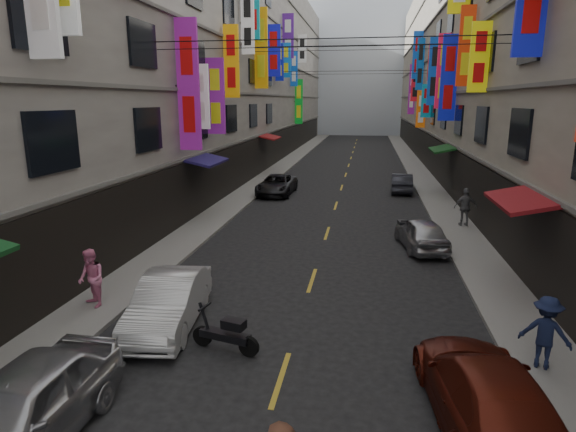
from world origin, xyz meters
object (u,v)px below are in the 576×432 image
(scooter_far_right, at_px, (403,231))
(pedestrian_lfar, at_px, (91,278))
(car_right_far, at_px, (402,183))
(car_left_mid, at_px, (169,302))
(scooter_crossing, at_px, (226,334))
(car_left_near, at_px, (21,411))
(pedestrian_rnear, at_px, (546,332))
(car_left_far, at_px, (277,185))
(car_right_near, at_px, (486,393))
(pedestrian_rfar, at_px, (465,207))
(car_right_mid, at_px, (421,233))

(scooter_far_right, distance_m, pedestrian_lfar, 12.67)
(scooter_far_right, xyz_separation_m, car_right_far, (0.68, 11.71, 0.18))
(scooter_far_right, height_order, car_left_mid, car_left_mid)
(scooter_crossing, distance_m, car_left_near, 4.57)
(pedestrian_rnear, bearing_deg, car_left_mid, 18.02)
(scooter_crossing, bearing_deg, pedestrian_rnear, -73.24)
(car_left_far, distance_m, car_right_near, 23.15)
(scooter_crossing, height_order, car_left_near, car_left_near)
(car_right_far, xyz_separation_m, pedestrian_rfar, (2.35, -8.96, 0.40))
(scooter_far_right, distance_m, pedestrian_rnear, 10.26)
(car_left_far, height_order, car_right_mid, car_right_mid)
(car_left_mid, height_order, car_left_far, car_left_mid)
(car_right_far, bearing_deg, car_right_mid, 92.22)
(car_right_near, bearing_deg, pedestrian_rfar, -104.96)
(scooter_crossing, relative_size, car_right_far, 0.47)
(scooter_crossing, xyz_separation_m, pedestrian_rfar, (7.86, 13.00, 0.58))
(car_right_mid, distance_m, pedestrian_rnear, 9.18)
(scooter_far_right, bearing_deg, scooter_crossing, 56.19)
(car_left_mid, xyz_separation_m, pedestrian_rfar, (9.75, 11.95, 0.33))
(car_left_near, xyz_separation_m, car_right_far, (8.00, 25.77, -0.13))
(car_right_far, xyz_separation_m, pedestrian_rnear, (1.71, -21.69, 0.33))
(scooter_far_right, relative_size, pedestrian_rfar, 0.99)
(scooter_crossing, distance_m, car_left_far, 19.99)
(pedestrian_lfar, height_order, pedestrian_rfar, pedestrian_rfar)
(car_left_near, xyz_separation_m, pedestrian_rnear, (9.71, 4.09, 0.21))
(scooter_crossing, distance_m, car_right_far, 22.64)
(car_right_mid, bearing_deg, car_right_near, 80.52)
(car_left_mid, height_order, car_right_near, same)
(scooter_crossing, xyz_separation_m, car_left_far, (-2.49, 19.83, 0.19))
(car_left_near, xyz_separation_m, pedestrian_lfar, (-1.97, 5.46, 0.22))
(car_left_near, relative_size, car_left_far, 0.96)
(scooter_crossing, bearing_deg, pedestrian_lfar, 84.34)
(car_left_near, bearing_deg, car_left_far, 90.97)
(car_left_mid, relative_size, car_right_far, 1.11)
(scooter_far_right, xyz_separation_m, car_right_mid, (0.65, -0.96, 0.21))
(pedestrian_rnear, bearing_deg, pedestrian_rfar, -69.99)
(car_right_far, distance_m, pedestrian_lfar, 22.63)
(car_right_mid, relative_size, pedestrian_lfar, 2.24)
(scooter_crossing, bearing_deg, car_left_mid, 75.51)
(car_left_mid, height_order, pedestrian_lfar, pedestrian_lfar)
(scooter_crossing, relative_size, car_left_near, 0.40)
(car_left_mid, height_order, pedestrian_rnear, pedestrian_rnear)
(scooter_far_right, height_order, car_left_far, car_left_far)
(car_left_mid, bearing_deg, car_right_far, 63.84)
(car_right_far, height_order, pedestrian_rfar, pedestrian_rfar)
(scooter_crossing, bearing_deg, car_right_mid, -15.99)
(car_right_mid, xyz_separation_m, pedestrian_lfar, (-9.95, -7.64, 0.32))
(car_left_far, bearing_deg, pedestrian_rnear, -62.22)
(car_right_mid, bearing_deg, pedestrian_rnear, 91.28)
(car_right_near, bearing_deg, pedestrian_rnear, -134.21)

